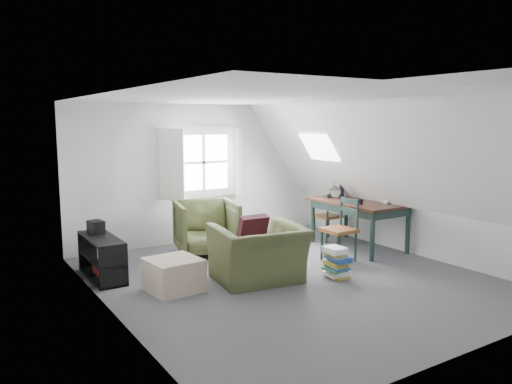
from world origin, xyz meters
TOP-DOWN VIEW (x-y plane):
  - floor at (0.00, 0.00)m, footprint 5.50×5.50m
  - ceiling at (0.00, 0.00)m, footprint 5.50×5.50m
  - wall_back at (0.00, 2.75)m, footprint 5.00×0.00m
  - wall_front at (0.00, -2.75)m, footprint 5.00×0.00m
  - wall_left at (-2.50, 0.00)m, footprint 0.00×5.50m
  - wall_right at (2.50, 0.00)m, footprint 0.00×5.50m
  - slope_left at (-1.55, 0.00)m, footprint 3.19×5.50m
  - slope_right at (1.55, 0.00)m, footprint 3.19×5.50m
  - dormer_window at (0.00, 2.68)m, footprint 1.71×0.35m
  - skylight at (1.55, 1.30)m, footprint 0.35×0.75m
  - armchair_near at (-0.45, 0.16)m, footprint 1.32×1.20m
  - armchair_far at (-0.41, 1.80)m, footprint 1.17×1.19m
  - throw_pillow at (-0.45, 0.31)m, footprint 0.43×0.26m
  - ottoman at (-1.60, 0.41)m, footprint 0.69×0.69m
  - dining_table at (2.00, 0.76)m, footprint 1.00×1.66m
  - demijohn at (1.85, 1.21)m, footprint 0.21×0.21m
  - vase_twigs at (2.10, 1.31)m, footprint 0.09×0.10m
  - cup at (1.75, 0.46)m, footprint 0.10×0.10m
  - paper_box at (2.20, 0.31)m, footprint 0.14×0.11m
  - dining_chair_far at (1.93, 1.44)m, footprint 0.42×0.42m
  - dining_chair_near at (1.21, 0.32)m, footprint 0.46×0.46m
  - media_shelf at (-2.23, 1.42)m, footprint 0.38×1.15m
  - electronics_box at (-2.23, 1.71)m, footprint 0.22×0.28m
  - magazine_stack at (0.55, -0.32)m, footprint 0.33×0.39m

SIDE VIEW (x-z plane):
  - floor at x=0.00m, z-range 0.00..0.00m
  - armchair_near at x=-0.45m, z-range -0.39..0.39m
  - armchair_far at x=-0.41m, z-range -0.45..0.45m
  - ottoman at x=-1.60m, z-range 0.00..0.42m
  - magazine_stack at x=0.55m, z-range 0.00..0.44m
  - media_shelf at x=-2.23m, z-range -0.03..0.56m
  - dining_chair_far at x=1.93m, z-range 0.02..0.92m
  - dining_chair_near at x=1.21m, z-range 0.02..1.01m
  - electronics_box at x=-2.23m, z-range 0.57..0.78m
  - throw_pillow at x=-0.45m, z-range 0.47..0.91m
  - dining_table at x=2.00m, z-range 0.31..1.14m
  - cup at x=1.75m, z-range 0.79..0.88m
  - paper_box at x=2.20m, z-range 0.83..0.87m
  - demijohn at x=1.85m, z-range 0.81..1.10m
  - vase_twigs at x=2.10m, z-range 0.64..1.33m
  - wall_back at x=0.00m, z-range -1.25..3.75m
  - wall_front at x=0.00m, z-range -1.25..3.75m
  - wall_left at x=-2.50m, z-range -1.50..4.00m
  - wall_right at x=2.50m, z-range -1.50..4.00m
  - dormer_window at x=0.00m, z-range 0.80..2.10m
  - skylight at x=1.55m, z-range 1.51..1.98m
  - slope_left at x=-1.55m, z-range -0.47..4.02m
  - slope_right at x=1.55m, z-range -0.47..4.02m
  - ceiling at x=0.00m, z-range 2.50..2.50m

